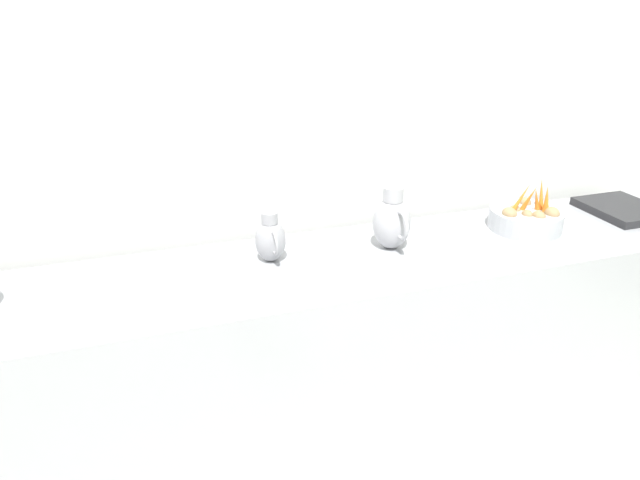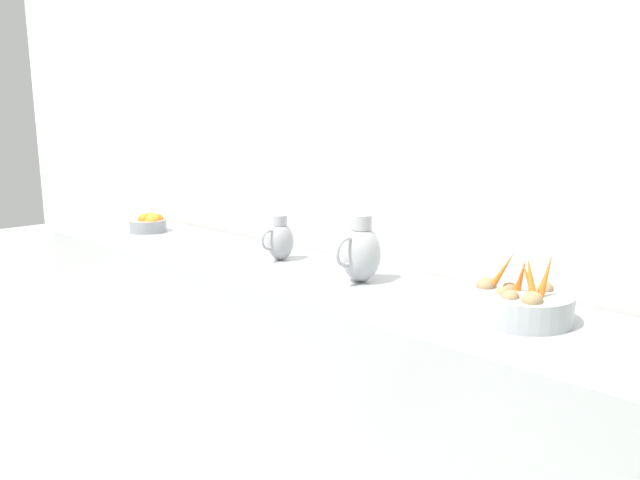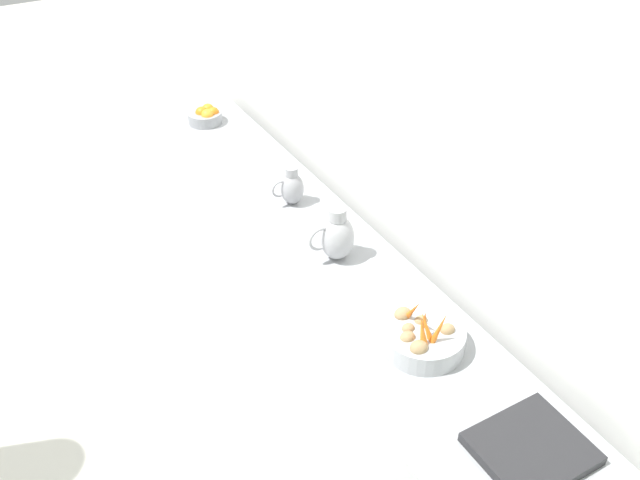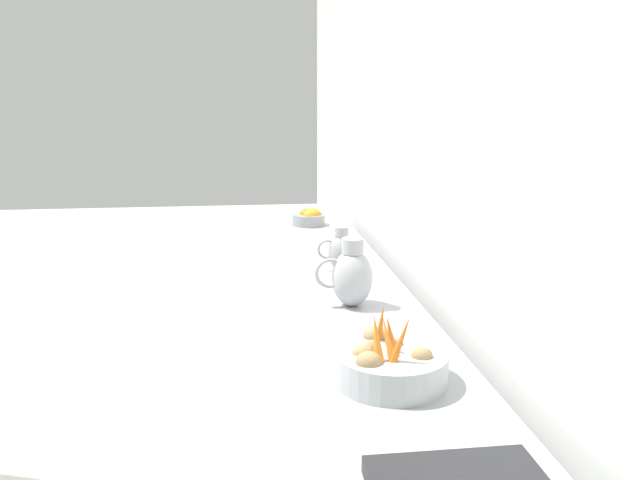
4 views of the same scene
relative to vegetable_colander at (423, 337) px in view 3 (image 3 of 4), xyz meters
The scene contains 7 objects.
tile_wall_left 0.75m from the vegetable_colander, 135.00° to the right, with size 0.10×8.06×3.00m, color white.
prep_counter 1.01m from the vegetable_colander, 87.39° to the right, with size 0.61×3.37×0.92m, color #9EA0A5.
vegetable_colander is the anchor object (origin of this frame).
orange_bowl 2.14m from the vegetable_colander, 90.26° to the right, with size 0.20×0.20×0.10m.
metal_pitcher_tall 0.63m from the vegetable_colander, 90.56° to the right, with size 0.21×0.15×0.25m.
metal_pitcher_short 1.11m from the vegetable_colander, 92.16° to the right, with size 0.17×0.12×0.20m.
counter_sink_basin 0.55m from the vegetable_colander, 92.09° to the left, with size 0.34×0.30×0.04m, color #232326.
Camera 3 is at (-0.36, 2.33, 2.72)m, focal length 38.07 mm.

